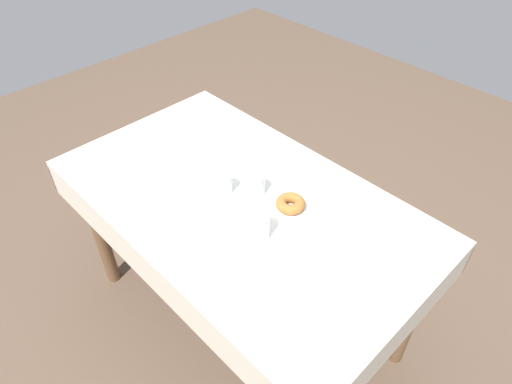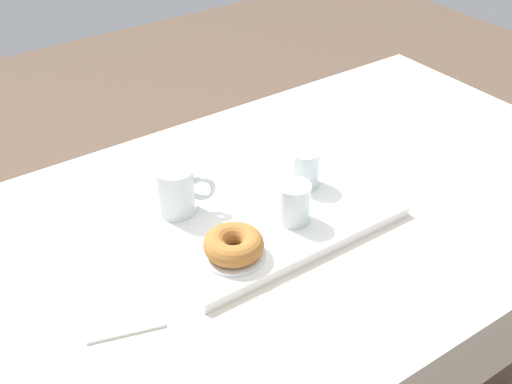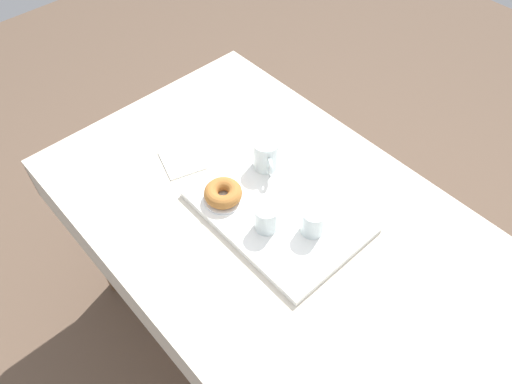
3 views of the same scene
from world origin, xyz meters
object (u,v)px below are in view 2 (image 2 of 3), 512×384
water_glass_near (304,170)px  sugar_donut_left (234,244)px  serving_tray (263,211)px  paper_napkin (121,310)px  donut_plate_left (234,255)px  water_glass_far (294,205)px  tea_mug_left (177,192)px  dining_table (290,252)px

water_glass_near → sugar_donut_left: size_ratio=0.74×
serving_tray → paper_napkin: 0.35m
serving_tray → donut_plate_left: size_ratio=4.15×
serving_tray → water_glass_far: water_glass_far is taller
donut_plate_left → water_glass_far: bearing=-171.2°
donut_plate_left → paper_napkin: 0.22m
water_glass_near → tea_mug_left: bearing=-15.1°
serving_tray → donut_plate_left: 0.16m
serving_tray → water_glass_near: size_ratio=5.95×
donut_plate_left → paper_napkin: size_ratio=0.90×
donut_plate_left → sugar_donut_left: size_ratio=1.06×
water_glass_far → donut_plate_left: size_ratio=0.70×
water_glass_near → sugar_donut_left: water_glass_near is taller
serving_tray → water_glass_near: 0.12m
water_glass_near → water_glass_far: bearing=42.4°
water_glass_near → sugar_donut_left: 0.27m
serving_tray → tea_mug_left: 0.17m
water_glass_far → sugar_donut_left: 0.15m
dining_table → donut_plate_left: donut_plate_left is taller
dining_table → paper_napkin: size_ratio=11.65×
water_glass_near → paper_napkin: size_ratio=0.63×
water_glass_far → donut_plate_left: 0.16m
water_glass_far → dining_table: bearing=-125.5°
water_glass_far → sugar_donut_left: bearing=8.8°
water_glass_near → paper_napkin: bearing=11.7°
water_glass_far → tea_mug_left: bearing=-42.8°
water_glass_near → donut_plate_left: 0.27m
dining_table → serving_tray: size_ratio=3.13×
dining_table → serving_tray: 0.14m
dining_table → paper_napkin: bearing=8.8°
tea_mug_left → water_glass_far: size_ratio=1.37×
tea_mug_left → water_glass_far: 0.22m
dining_table → water_glass_far: (0.04, 0.05, 0.17)m
water_glass_far → donut_plate_left: bearing=8.8°
paper_napkin → water_glass_near: bearing=-168.3°
dining_table → tea_mug_left: 0.29m
water_glass_near → donut_plate_left: (0.24, 0.11, -0.03)m
dining_table → tea_mug_left: tea_mug_left is taller
water_glass_near → donut_plate_left: water_glass_near is taller
water_glass_near → paper_napkin: water_glass_near is taller
paper_napkin → tea_mug_left: bearing=-141.1°
serving_tray → tea_mug_left: bearing=-30.7°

